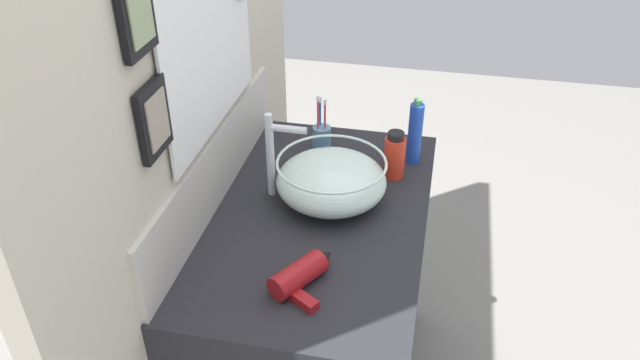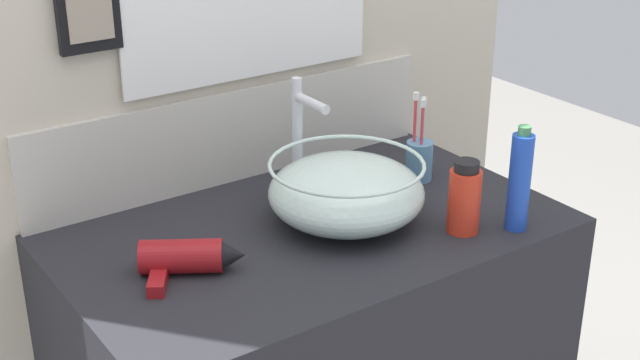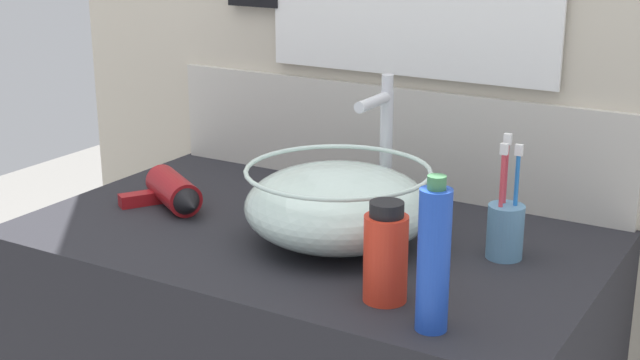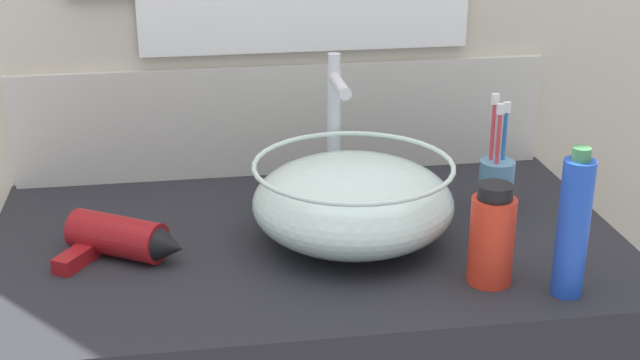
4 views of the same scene
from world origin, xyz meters
name	(u,v)px [view 2 (image 2 of 4)]	position (x,y,z in m)	size (l,w,h in m)	color
glass_bowl_sink	(346,192)	(0.07, -0.02, 0.90)	(0.32, 0.32, 0.13)	silver
faucet	(300,130)	(0.07, 0.14, 0.98)	(0.02, 0.12, 0.26)	silver
hair_drier	(188,258)	(-0.29, -0.02, 0.86)	(0.21, 0.15, 0.06)	maroon
toothbrush_cup	(419,159)	(0.34, 0.06, 0.88)	(0.06, 0.06, 0.21)	#598CB2
lotion_bottle	(464,198)	(0.24, -0.19, 0.90)	(0.07, 0.07, 0.15)	red
soap_dispenser	(520,181)	(0.34, -0.24, 0.94)	(0.04, 0.04, 0.22)	blue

